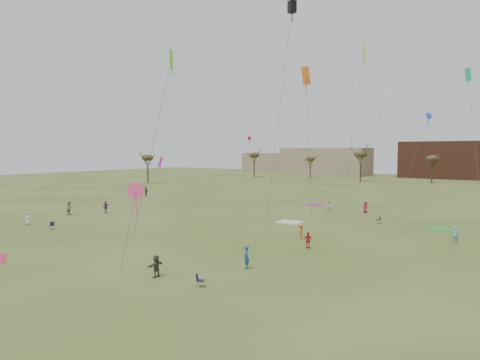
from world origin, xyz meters
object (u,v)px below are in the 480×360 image
Objects in this scene: flyer_near_right at (246,257)px; spectator_fore_a at (308,240)px; camp_chair_center at (200,283)px; camp_chair_left at (51,227)px; flyer_near_left at (28,218)px; camp_chair_right at (378,221)px.

flyer_near_right is 8.67m from spectator_fore_a.
camp_chair_center is (-1.04, -13.75, -0.51)m from spectator_fore_a.
camp_chair_left is (-26.98, -0.61, -0.64)m from flyer_near_right.
camp_chair_center is at bearing -53.36° from flyer_near_left.
camp_chair_center is at bearing -36.44° from camp_chair_right.
flyer_near_left is 1.04× the size of spectator_fore_a.
flyer_near_left is 1.84× the size of camp_chair_right.
spectator_fore_a is at bearing -36.43° from camp_chair_right.
camp_chair_center is 1.00× the size of camp_chair_right.
camp_chair_right is at bearing 7.56° from camp_chair_left.
camp_chair_left is 1.00× the size of camp_chair_center.
flyer_near_right is 25.48m from camp_chair_right.
flyer_near_left is at bearing -84.85° from camp_chair_right.
camp_chair_left is (-27.90, -9.23, -0.51)m from spectator_fore_a.
camp_chair_center is at bearing -45.09° from flyer_near_right.
camp_chair_left is at bearing -132.44° from flyer_near_right.
flyer_near_right is at bearing -44.22° from flyer_near_left.
spectator_fore_a is 13.80m from camp_chair_center.
camp_chair_left is 1.00× the size of camp_chair_right.
camp_chair_right is at bearing -8.24° from flyer_near_left.
camp_chair_right is (1.27, 16.76, -0.51)m from spectator_fore_a.
spectator_fore_a is 1.77× the size of camp_chair_center.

